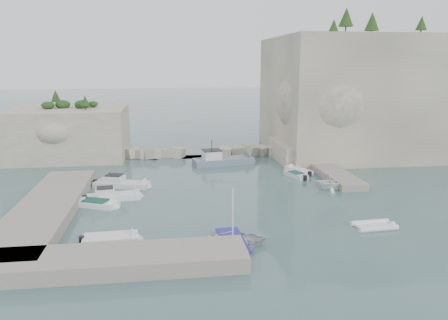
{
  "coord_description": "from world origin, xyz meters",
  "views": [
    {
      "loc": [
        -6.18,
        -39.88,
        13.34
      ],
      "look_at": [
        0.0,
        6.0,
        3.0
      ],
      "focal_mm": 35.0,
      "sensor_mm": 36.0,
      "label": 1
    }
  ],
  "objects": [
    {
      "name": "ground",
      "position": [
        0.0,
        0.0,
        0.0
      ],
      "size": [
        400.0,
        400.0,
        0.0
      ],
      "primitive_type": "plane",
      "color": "#466769",
      "rests_on": "ground"
    },
    {
      "name": "cliff_east",
      "position": [
        23.0,
        23.0,
        8.5
      ],
      "size": [
        26.0,
        22.0,
        17.0
      ],
      "primitive_type": "cube",
      "color": "beige",
      "rests_on": "ground"
    },
    {
      "name": "cliff_terrace",
      "position": [
        13.0,
        18.0,
        1.25
      ],
      "size": [
        8.0,
        10.0,
        2.5
      ],
      "primitive_type": "cube",
      "color": "beige",
      "rests_on": "ground"
    },
    {
      "name": "outcrop_west",
      "position": [
        -20.0,
        25.0,
        3.5
      ],
      "size": [
        16.0,
        14.0,
        7.0
      ],
      "primitive_type": "cube",
      "color": "beige",
      "rests_on": "ground"
    },
    {
      "name": "quay_west",
      "position": [
        -17.0,
        -1.0,
        0.55
      ],
      "size": [
        5.0,
        24.0,
        1.1
      ],
      "primitive_type": "cube",
      "color": "#9E9689",
      "rests_on": "ground"
    },
    {
      "name": "quay_south",
      "position": [
        -10.0,
        -12.5,
        0.55
      ],
      "size": [
        18.0,
        4.0,
        1.1
      ],
      "primitive_type": "cube",
      "color": "#9E9689",
      "rests_on": "ground"
    },
    {
      "name": "ledge_east",
      "position": [
        13.5,
        10.0,
        0.4
      ],
      "size": [
        3.0,
        16.0,
        0.8
      ],
      "primitive_type": "cube",
      "color": "#9E9689",
      "rests_on": "ground"
    },
    {
      "name": "breakwater",
      "position": [
        -1.0,
        22.0,
        0.7
      ],
      "size": [
        28.0,
        3.0,
        1.4
      ],
      "primitive_type": "cube",
      "color": "beige",
      "rests_on": "ground"
    },
    {
      "name": "motorboat_a",
      "position": [
        -11.13,
        7.49,
        0.0
      ],
      "size": [
        6.93,
        3.86,
        1.4
      ],
      "primitive_type": null,
      "rotation": [
        0.0,
        0.0,
        -0.3
      ],
      "color": "silver",
      "rests_on": "ground"
    },
    {
      "name": "motorboat_e",
      "position": [
        -10.57,
        -8.0,
        0.0
      ],
      "size": [
        4.56,
        2.06,
        0.7
      ],
      "primitive_type": null,
      "rotation": [
        0.0,
        0.0,
        0.05
      ],
      "color": "white",
      "rests_on": "ground"
    },
    {
      "name": "motorboat_c",
      "position": [
        -12.98,
        0.9,
        0.0
      ],
      "size": [
        4.98,
        3.46,
        0.7
      ],
      "primitive_type": null,
      "rotation": [
        0.0,
        0.0,
        -0.42
      ],
      "color": "white",
      "rests_on": "ground"
    },
    {
      "name": "motorboat_b",
      "position": [
        -11.55,
        2.89,
        0.0
      ],
      "size": [
        5.95,
        2.66,
        1.4
      ],
      "primitive_type": null,
      "rotation": [
        0.0,
        0.0,
        0.14
      ],
      "color": "white",
      "rests_on": "ground"
    },
    {
      "name": "rowboat",
      "position": [
        -1.5,
        -9.99,
        0.0
      ],
      "size": [
        5.6,
        4.16,
        1.11
      ],
      "primitive_type": "imported",
      "rotation": [
        0.0,
        0.0,
        1.63
      ],
      "color": "silver",
      "rests_on": "ground"
    },
    {
      "name": "inflatable_dinghy",
      "position": [
        10.68,
        -7.81,
        0.0
      ],
      "size": [
        3.81,
        2.02,
        0.44
      ],
      "primitive_type": null,
      "rotation": [
        0.0,
        0.0,
        0.06
      ],
      "color": "white",
      "rests_on": "ground"
    },
    {
      "name": "tender_east_a",
      "position": [
        11.23,
        3.52,
        0.0
      ],
      "size": [
        4.33,
        4.01,
        1.87
      ],
      "primitive_type": "imported",
      "rotation": [
        0.0,
        0.0,
        1.25
      ],
      "color": "white",
      "rests_on": "ground"
    },
    {
      "name": "tender_east_b",
      "position": [
        9.04,
        8.86,
        0.0
      ],
      "size": [
        2.41,
        3.99,
        0.7
      ],
      "primitive_type": null,
      "rotation": [
        0.0,
        0.0,
        1.89
      ],
      "color": "silver",
      "rests_on": "ground"
    },
    {
      "name": "tender_east_c",
      "position": [
        9.98,
        10.85,
        0.0
      ],
      "size": [
        2.95,
        4.64,
        0.7
      ],
      "primitive_type": null,
      "rotation": [
        0.0,
        0.0,
        1.95
      ],
      "color": "white",
      "rests_on": "ground"
    },
    {
      "name": "tender_east_d",
      "position": [
        11.09,
        14.54,
        0.0
      ],
      "size": [
        4.71,
        2.31,
        1.74
      ],
      "primitive_type": "imported",
      "rotation": [
        0.0,
        0.0,
        1.71
      ],
      "color": "white",
      "rests_on": "ground"
    },
    {
      "name": "work_boat",
      "position": [
        1.36,
        16.73,
        0.0
      ],
      "size": [
        9.17,
        4.16,
        2.2
      ],
      "primitive_type": null,
      "rotation": [
        0.0,
        0.0,
        0.18
      ],
      "color": "slate",
      "rests_on": "ground"
    },
    {
      "name": "rowboat_mast",
      "position": [
        -1.5,
        -9.99,
        2.66
      ],
      "size": [
        0.1,
        0.1,
        4.2
      ],
      "primitive_type": "cylinder",
      "color": "white",
      "rests_on": "rowboat"
    },
    {
      "name": "vegetation",
      "position": [
        17.83,
        24.4,
        17.93
      ],
      "size": [
        53.48,
        13.88,
        13.4
      ],
      "color": "#1E4219",
      "rests_on": "ground"
    }
  ]
}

